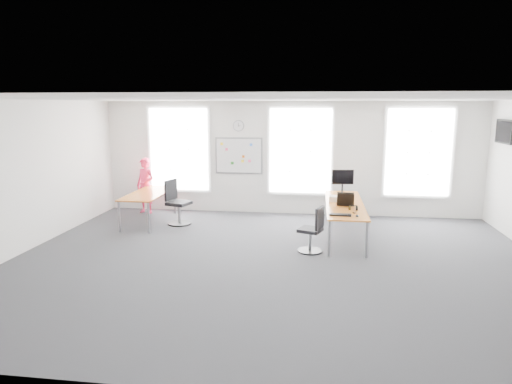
# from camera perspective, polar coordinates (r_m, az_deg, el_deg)

# --- Properties ---
(floor) EXTENTS (10.00, 10.00, 0.00)m
(floor) POSITION_cam_1_polar(r_m,az_deg,el_deg) (8.62, 2.25, -8.78)
(floor) COLOR #27272C
(floor) RESTS_ON ground
(ceiling) EXTENTS (10.00, 10.00, 0.00)m
(ceiling) POSITION_cam_1_polar(r_m,az_deg,el_deg) (8.12, 2.41, 11.59)
(ceiling) COLOR silver
(ceiling) RESTS_ON ground
(wall_back) EXTENTS (10.00, 0.00, 10.00)m
(wall_back) POSITION_cam_1_polar(r_m,az_deg,el_deg) (12.19, 4.14, 4.23)
(wall_back) COLOR white
(wall_back) RESTS_ON ground
(wall_front) EXTENTS (10.00, 0.00, 10.00)m
(wall_front) POSITION_cam_1_polar(r_m,az_deg,el_deg) (4.38, -2.73, -7.65)
(wall_front) COLOR white
(wall_front) RESTS_ON ground
(wall_left) EXTENTS (0.00, 10.00, 10.00)m
(wall_left) POSITION_cam_1_polar(r_m,az_deg,el_deg) (10.03, -27.44, 1.63)
(wall_left) COLOR white
(wall_left) RESTS_ON ground
(window_left) EXTENTS (1.60, 0.06, 2.20)m
(window_left) POSITION_cam_1_polar(r_m,az_deg,el_deg) (12.68, -9.57, 5.27)
(window_left) COLOR white
(window_left) RESTS_ON wall_back
(window_mid) EXTENTS (1.60, 0.06, 2.20)m
(window_mid) POSITION_cam_1_polar(r_m,az_deg,el_deg) (12.12, 5.56, 5.12)
(window_mid) COLOR white
(window_mid) RESTS_ON wall_back
(window_right) EXTENTS (1.60, 0.06, 2.20)m
(window_right) POSITION_cam_1_polar(r_m,az_deg,el_deg) (12.37, 19.63, 4.66)
(window_right) COLOR white
(window_right) RESTS_ON wall_back
(desk_right) EXTENTS (0.82, 3.07, 0.75)m
(desk_right) POSITION_cam_1_polar(r_m,az_deg,el_deg) (10.30, 11.00, -1.67)
(desk_right) COLOR #BB7621
(desk_right) RESTS_ON ground
(desk_left) EXTENTS (0.83, 2.07, 0.75)m
(desk_left) POSITION_cam_1_polar(r_m,az_deg,el_deg) (11.64, -13.25, -0.38)
(desk_left) COLOR #BB7621
(desk_left) RESTS_ON ground
(chair_right) EXTENTS (0.54, 0.54, 0.93)m
(chair_right) POSITION_cam_1_polar(r_m,az_deg,el_deg) (9.15, 7.12, -5.01)
(chair_right) COLOR black
(chair_right) RESTS_ON ground
(chair_left) EXTENTS (0.62, 0.61, 1.09)m
(chair_left) POSITION_cam_1_polar(r_m,az_deg,el_deg) (11.37, -9.87, -1.59)
(chair_left) COLOR black
(chair_left) RESTS_ON ground
(person) EXTENTS (0.64, 0.54, 1.50)m
(person) POSITION_cam_1_polar(r_m,az_deg,el_deg) (12.66, -13.65, 0.77)
(person) COLOR #F12B56
(person) RESTS_ON ground
(whiteboard) EXTENTS (1.20, 0.03, 0.90)m
(whiteboard) POSITION_cam_1_polar(r_m,az_deg,el_deg) (12.31, -2.17, 4.55)
(whiteboard) COLOR silver
(whiteboard) RESTS_ON wall_back
(wall_clock) EXTENTS (0.30, 0.04, 0.30)m
(wall_clock) POSITION_cam_1_polar(r_m,az_deg,el_deg) (12.25, -2.20, 8.27)
(wall_clock) COLOR gray
(wall_clock) RESTS_ON wall_back
(tv) EXTENTS (0.06, 0.90, 0.55)m
(tv) POSITION_cam_1_polar(r_m,az_deg,el_deg) (11.86, 28.63, 6.65)
(tv) COLOR black
(tv) RESTS_ON wall_right
(keyboard) EXTENTS (0.45, 0.21, 0.02)m
(keyboard) POSITION_cam_1_polar(r_m,az_deg,el_deg) (9.16, 10.50, -2.83)
(keyboard) COLOR black
(keyboard) RESTS_ON desk_right
(mouse) EXTENTS (0.07, 0.11, 0.04)m
(mouse) POSITION_cam_1_polar(r_m,az_deg,el_deg) (9.10, 12.54, -2.94)
(mouse) COLOR black
(mouse) RESTS_ON desk_right
(lens_cap) EXTENTS (0.08, 0.08, 0.01)m
(lens_cap) POSITION_cam_1_polar(r_m,az_deg,el_deg) (9.40, 12.18, -2.58)
(lens_cap) COLOR black
(lens_cap) RESTS_ON desk_right
(headphones) EXTENTS (0.18, 0.10, 0.11)m
(headphones) POSITION_cam_1_polar(r_m,az_deg,el_deg) (9.65, 12.02, -1.96)
(headphones) COLOR black
(headphones) RESTS_ON desk_right
(laptop_sleeve) EXTENTS (0.36, 0.22, 0.29)m
(laptop_sleeve) POSITION_cam_1_polar(r_m,az_deg,el_deg) (9.97, 11.12, -0.95)
(laptop_sleeve) COLOR black
(laptop_sleeve) RESTS_ON desk_right
(paper_stack) EXTENTS (0.37, 0.30, 0.12)m
(paper_stack) POSITION_cam_1_polar(r_m,az_deg,el_deg) (10.49, 10.12, -0.82)
(paper_stack) COLOR #F5E2C1
(paper_stack) RESTS_ON desk_right
(monitor) EXTENTS (0.54, 0.22, 0.60)m
(monitor) POSITION_cam_1_polar(r_m,az_deg,el_deg) (11.34, 10.77, 1.56)
(monitor) COLOR black
(monitor) RESTS_ON desk_right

